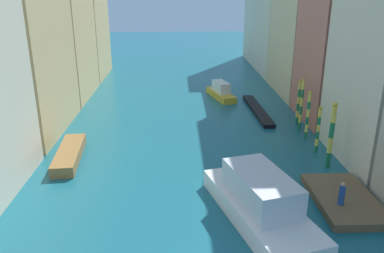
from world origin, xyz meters
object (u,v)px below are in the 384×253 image
at_px(mooring_pole_3, 301,104).
at_px(gondola_black, 257,110).
at_px(motorboat_0, 221,92).
at_px(vaporetto_white, 260,201).
at_px(mooring_pole_0, 331,135).
at_px(person_on_dock, 342,194).
at_px(mooring_pole_2, 308,115).
at_px(mooring_pole_1, 318,129).
at_px(mooring_pole_4, 298,102).
at_px(motorboat_1, 69,154).
at_px(waterfront_dock, 344,199).

height_order(mooring_pole_3, gondola_black, mooring_pole_3).
bearing_deg(motorboat_0, vaporetto_white, -91.10).
bearing_deg(mooring_pole_0, vaporetto_white, -134.12).
xyz_separation_m(person_on_dock, mooring_pole_2, (1.56, 11.65, 1.05)).
bearing_deg(motorboat_0, person_on_dock, -79.94).
bearing_deg(mooring_pole_3, mooring_pole_2, -91.70).
bearing_deg(mooring_pole_1, gondola_black, 103.68).
distance_m(person_on_dock, mooring_pole_0, 6.36).
relative_size(mooring_pole_1, mooring_pole_2, 0.89).
bearing_deg(motorboat_0, mooring_pole_4, -56.36).
xyz_separation_m(mooring_pole_2, gondola_black, (-2.71, 7.84, -2.01)).
bearing_deg(mooring_pole_0, motorboat_1, 173.84).
bearing_deg(mooring_pole_4, mooring_pole_2, -94.85).
xyz_separation_m(mooring_pole_0, motorboat_0, (-5.90, 19.07, -1.80)).
relative_size(waterfront_dock, mooring_pole_4, 1.42).
xyz_separation_m(mooring_pole_3, mooring_pole_4, (0.27, 1.74, -0.28)).
bearing_deg(mooring_pole_4, waterfront_dock, -94.91).
height_order(mooring_pole_3, motorboat_1, mooring_pole_3).
bearing_deg(mooring_pole_2, waterfront_dock, -94.94).
xyz_separation_m(gondola_black, motorboat_1, (-16.83, -11.36, 0.21)).
distance_m(waterfront_dock, motorboat_1, 19.95).
xyz_separation_m(mooring_pole_0, mooring_pole_3, (0.17, 7.80, -0.06)).
distance_m(waterfront_dock, mooring_pole_1, 8.01).
distance_m(mooring_pole_0, motorboat_0, 20.04).
bearing_deg(person_on_dock, motorboat_1, 155.67).
bearing_deg(mooring_pole_4, gondola_black, 127.75).
relative_size(person_on_dock, mooring_pole_0, 0.29).
xyz_separation_m(mooring_pole_3, motorboat_1, (-19.60, -5.70, -2.09)).
xyz_separation_m(waterfront_dock, mooring_pole_0, (0.82, 5.09, 2.31)).
bearing_deg(mooring_pole_0, mooring_pole_1, 89.55).
relative_size(mooring_pole_2, mooring_pole_3, 0.88).
relative_size(waterfront_dock, mooring_pole_3, 1.26).
distance_m(mooring_pole_0, mooring_pole_1, 2.74).
bearing_deg(motorboat_0, gondola_black, -59.50).
relative_size(mooring_pole_1, gondola_black, 0.37).
bearing_deg(mooring_pole_3, mooring_pole_0, -91.27).
distance_m(mooring_pole_1, vaporetto_white, 11.31).
bearing_deg(mooring_pole_2, vaporetto_white, -118.03).
bearing_deg(mooring_pole_2, mooring_pole_1, -91.69).
xyz_separation_m(waterfront_dock, person_on_dock, (-0.63, -0.94, 0.91)).
relative_size(mooring_pole_0, motorboat_0, 0.83).
xyz_separation_m(waterfront_dock, mooring_pole_4, (1.26, 14.63, 1.97)).
height_order(mooring_pole_0, mooring_pole_4, mooring_pole_0).
height_order(mooring_pole_1, motorboat_1, mooring_pole_1).
xyz_separation_m(mooring_pole_3, gondola_black, (-2.78, 5.67, -2.30)).
bearing_deg(mooring_pole_3, gondola_black, 116.09).
xyz_separation_m(mooring_pole_2, motorboat_1, (-19.54, -3.52, -1.80)).
bearing_deg(mooring_pole_4, person_on_dock, -96.93).
xyz_separation_m(person_on_dock, mooring_pole_1, (1.47, 8.71, 0.82)).
bearing_deg(motorboat_1, mooring_pole_4, 20.52).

